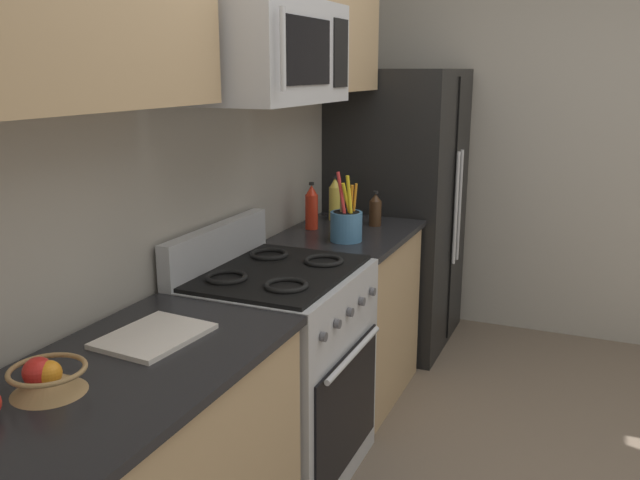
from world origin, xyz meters
The scene contains 13 objects.
wall_back centered at (0.00, 1.08, 1.30)m, with size 8.00×0.10×2.60m, color #9E998E.
range_oven centered at (0.00, 0.71, 0.47)m, with size 0.76×0.66×1.09m.
counter_right centered at (0.81, 0.70, 0.46)m, with size 0.84×0.62×0.91m.
refrigerator centered at (1.68, 0.69, 0.86)m, with size 0.87×0.73×1.73m.
wall_right centered at (2.21, 0.00, 1.30)m, with size 0.10×8.00×2.60m, color #9E998E.
microwave centered at (0.00, 0.73, 1.79)m, with size 0.72×0.44×0.38m.
upper_cabinets_right centered at (0.81, 0.86, 1.99)m, with size 0.83×0.34×0.75m.
utensil_crock centered at (0.63, 0.64, 0.99)m, with size 0.16×0.16×0.34m.
fruit_basket centered at (-1.16, 0.78, 0.95)m, with size 0.20×0.20×0.10m.
cutting_board centered at (-0.75, 0.75, 0.92)m, with size 0.33×0.25×0.02m, color silver.
bottle_soy centered at (1.00, 0.62, 0.99)m, with size 0.07×0.07×0.19m.
bottle_oil centered at (1.04, 0.87, 1.03)m, with size 0.07×0.07×0.25m.
bottle_hot_sauce centered at (0.79, 0.90, 1.02)m, with size 0.07×0.07×0.25m.
Camera 1 is at (-2.34, -0.49, 1.72)m, focal length 37.53 mm.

